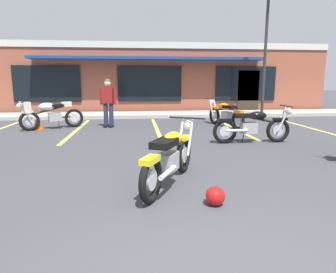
% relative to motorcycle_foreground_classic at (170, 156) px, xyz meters
% --- Properties ---
extents(ground_plane, '(80.00, 80.00, 0.00)m').
position_rel_motorcycle_foreground_classic_xyz_m(ground_plane, '(0.16, 1.18, -0.46)').
color(ground_plane, '#3D3D42').
extents(sidewalk_kerb, '(22.00, 1.80, 0.14)m').
position_rel_motorcycle_foreground_classic_xyz_m(sidewalk_kerb, '(0.16, 9.12, -0.39)').
color(sidewalk_kerb, '#A8A59E').
rests_on(sidewalk_kerb, ground_plane).
extents(brick_storefront_building, '(18.08, 7.07, 3.42)m').
position_rel_motorcycle_foreground_classic_xyz_m(brick_storefront_building, '(0.16, 13.28, 1.25)').
color(brick_storefront_building, brown).
rests_on(brick_storefront_building, ground_plane).
extents(painted_stall_lines, '(10.69, 4.80, 0.01)m').
position_rel_motorcycle_foreground_classic_xyz_m(painted_stall_lines, '(0.16, 5.52, -0.46)').
color(painted_stall_lines, '#DBCC4C').
rests_on(painted_stall_lines, ground_plane).
extents(motorcycle_foreground_classic, '(1.22, 1.94, 0.98)m').
position_rel_motorcycle_foreground_classic_xyz_m(motorcycle_foreground_classic, '(0.00, 0.00, 0.00)').
color(motorcycle_foreground_classic, black).
rests_on(motorcycle_foreground_classic, ground_plane).
extents(motorcycle_black_cruiser, '(1.93, 1.23, 0.98)m').
position_rel_motorcycle_foreground_classic_xyz_m(motorcycle_black_cruiser, '(-3.43, 5.78, 0.07)').
color(motorcycle_black_cruiser, black).
rests_on(motorcycle_black_cruiser, ground_plane).
extents(motorcycle_silver_naked, '(0.98, 2.05, 0.98)m').
position_rel_motorcycle_foreground_classic_xyz_m(motorcycle_silver_naked, '(2.61, 5.69, 0.00)').
color(motorcycle_silver_naked, black).
rests_on(motorcycle_silver_naked, ground_plane).
extents(motorcycle_blue_standard, '(2.11, 0.66, 0.98)m').
position_rel_motorcycle_foreground_classic_xyz_m(motorcycle_blue_standard, '(2.51, 2.94, 0.00)').
color(motorcycle_blue_standard, black).
rests_on(motorcycle_blue_standard, ground_plane).
extents(person_in_black_shirt, '(0.60, 0.36, 1.68)m').
position_rel_motorcycle_foreground_classic_xyz_m(person_in_black_shirt, '(-1.48, 5.99, 0.49)').
color(person_in_black_shirt, black).
rests_on(person_in_black_shirt, ground_plane).
extents(helmet_on_pavement, '(0.26, 0.26, 0.26)m').
position_rel_motorcycle_foreground_classic_xyz_m(helmet_on_pavement, '(0.50, -0.84, -0.33)').
color(helmet_on_pavement, '#B71414').
rests_on(helmet_on_pavement, ground_plane).
extents(traffic_cone, '(0.34, 0.34, 0.53)m').
position_rel_motorcycle_foreground_classic_xyz_m(traffic_cone, '(-3.79, 5.77, -0.20)').
color(traffic_cone, orange).
rests_on(traffic_cone, ground_plane).
extents(parking_lot_lamp_post, '(0.24, 0.76, 5.40)m').
position_rel_motorcycle_foreground_classic_xyz_m(parking_lot_lamp_post, '(4.96, 7.91, 2.99)').
color(parking_lot_lamp_post, '#2D2D33').
rests_on(parking_lot_lamp_post, ground_plane).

